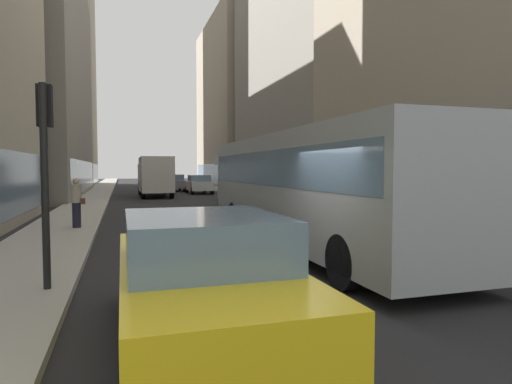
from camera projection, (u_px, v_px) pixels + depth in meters
name	position (u px, v px, depth m)	size (l,w,h in m)	color
ground_plane	(162.00, 192.00, 41.52)	(120.00, 120.00, 0.00)	#232326
sidewalk_left	(99.00, 192.00, 39.83)	(2.40, 110.00, 0.15)	#ADA89E
sidewalk_right	(221.00, 190.00, 43.20)	(2.40, 110.00, 0.15)	gray
building_left_mid	(9.00, 78.00, 33.66)	(10.62, 23.02, 18.34)	gray
building_left_far	(49.00, 23.00, 53.59)	(9.92, 15.39, 40.41)	#A0937F
building_right_mid	(311.00, 17.00, 36.80)	(8.24, 20.43, 30.14)	gray
building_right_far	(244.00, 105.00, 57.34)	(9.26, 19.81, 21.25)	#A0937F
transit_bus	(308.00, 182.00, 11.93)	(2.78, 11.53, 3.05)	#999EA3
car_silver_sedan	(240.00, 192.00, 24.92)	(1.78, 4.01, 1.62)	#B7BABF
car_white_van	(199.00, 184.00, 38.17)	(1.87, 4.42, 1.62)	silver
car_grey_wagon	(174.00, 183.00, 42.47)	(1.82, 4.43, 1.62)	slate
car_yellow_taxi	(201.00, 279.00, 5.21)	(1.85, 4.71, 1.62)	yellow
box_truck	(155.00, 175.00, 33.92)	(2.30, 7.50, 3.05)	#A51919
dalmatian_dog	(285.00, 262.00, 7.62)	(0.22, 0.96, 0.72)	white
pedestrian_with_handbag	(77.00, 202.00, 14.80)	(0.45, 0.34, 1.69)	#1E1E2D
traffic_light_near	(45.00, 151.00, 7.21)	(0.24, 0.41, 3.40)	black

